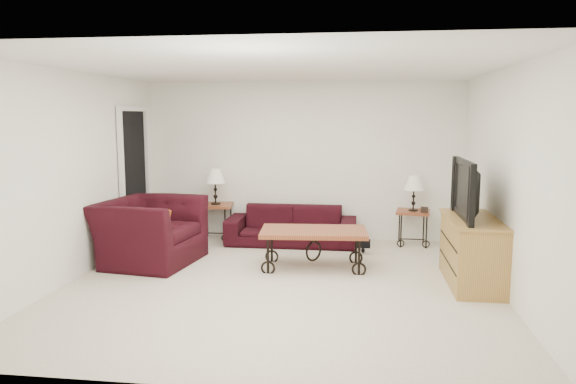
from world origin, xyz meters
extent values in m
plane|color=beige|center=(0.00, 0.00, 0.00)|extent=(5.00, 5.00, 0.00)
cube|color=white|center=(0.00, 2.50, 1.25)|extent=(5.00, 0.02, 2.50)
cube|color=white|center=(0.00, -2.50, 1.25)|extent=(5.00, 0.02, 2.50)
cube|color=white|center=(-2.50, 0.00, 1.25)|extent=(0.02, 5.00, 2.50)
cube|color=white|center=(2.50, 0.00, 1.25)|extent=(0.02, 5.00, 2.50)
plane|color=white|center=(0.00, 0.00, 2.50)|extent=(5.00, 5.00, 0.00)
cube|color=black|center=(-2.47, 1.65, 1.02)|extent=(0.08, 0.94, 2.04)
imported|color=black|center=(-0.12, 2.02, 0.29)|extent=(1.98, 0.77, 0.58)
cube|color=brown|center=(-1.36, 2.20, 0.28)|extent=(0.59, 0.59, 0.57)
cube|color=brown|center=(1.72, 2.20, 0.27)|extent=(0.55, 0.55, 0.53)
cube|color=black|center=(-1.51, 2.05, 0.62)|extent=(0.11, 0.05, 0.09)
cube|color=black|center=(1.87, 2.05, 0.58)|extent=(0.11, 0.05, 0.09)
cube|color=brown|center=(0.33, 0.74, 0.25)|extent=(1.41, 0.83, 0.51)
imported|color=black|center=(-1.88, 0.72, 0.43)|extent=(1.33, 1.47, 0.86)
cube|color=orange|center=(-1.73, 0.67, 0.52)|extent=(0.16, 0.40, 0.39)
cube|color=#B48042|center=(2.23, 0.31, 0.39)|extent=(0.55, 1.32, 0.79)
imported|color=black|center=(2.21, 0.31, 1.13)|extent=(0.15, 1.18, 0.68)
ellipsoid|color=black|center=(0.98, 1.62, 0.20)|extent=(0.37, 0.33, 0.40)
camera|label=1|loc=(0.90, -6.11, 1.97)|focal=33.83mm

